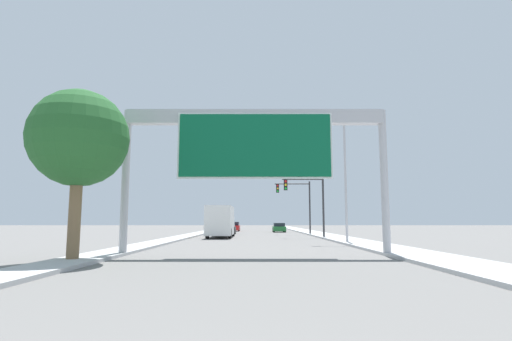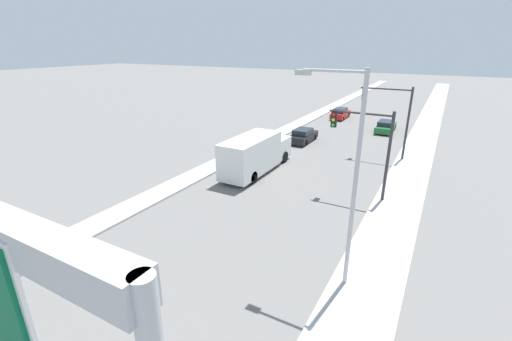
{
  "view_description": "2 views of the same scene",
  "coord_description": "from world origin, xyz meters",
  "px_view_note": "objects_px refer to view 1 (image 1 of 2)",
  "views": [
    {
      "loc": [
        0.05,
        -1.75,
        1.69
      ],
      "look_at": [
        0.0,
        22.16,
        4.7
      ],
      "focal_mm": 28.0,
      "sensor_mm": 36.0,
      "label": 1
    },
    {
      "loc": [
        9.47,
        15.56,
        10.01
      ],
      "look_at": [
        0.13,
        32.38,
        2.86
      ],
      "focal_mm": 24.0,
      "sensor_mm": 36.0,
      "label": 2
    }
  ],
  "objects_px": {
    "sign_gantry": "(256,139)",
    "traffic_light_mid_block": "(300,199)",
    "car_far_center": "(235,227)",
    "traffic_light_near_intersection": "(311,196)",
    "street_lamp_right": "(342,171)",
    "car_near_left": "(280,228)",
    "car_mid_left": "(229,229)",
    "truck_box_primary": "(222,222)",
    "palm_tree_foreground": "(80,139)"
  },
  "relations": [
    {
      "from": "sign_gantry",
      "to": "traffic_light_mid_block",
      "type": "relative_size",
      "value": 2.02
    },
    {
      "from": "car_far_center",
      "to": "traffic_light_mid_block",
      "type": "relative_size",
      "value": 0.68
    },
    {
      "from": "car_far_center",
      "to": "traffic_light_near_intersection",
      "type": "height_order",
      "value": "traffic_light_near_intersection"
    },
    {
      "from": "sign_gantry",
      "to": "traffic_light_mid_block",
      "type": "bearing_deg",
      "value": 79.86
    },
    {
      "from": "street_lamp_right",
      "to": "car_near_left",
      "type": "bearing_deg",
      "value": 95.71
    },
    {
      "from": "street_lamp_right",
      "to": "car_far_center",
      "type": "bearing_deg",
      "value": 105.87
    },
    {
      "from": "car_far_center",
      "to": "sign_gantry",
      "type": "bearing_deg",
      "value": -85.62
    },
    {
      "from": "car_far_center",
      "to": "street_lamp_right",
      "type": "bearing_deg",
      "value": -74.13
    },
    {
      "from": "street_lamp_right",
      "to": "car_mid_left",
      "type": "bearing_deg",
      "value": 115.45
    },
    {
      "from": "traffic_light_mid_block",
      "to": "truck_box_primary",
      "type": "bearing_deg",
      "value": -134.22
    },
    {
      "from": "car_far_center",
      "to": "traffic_light_mid_block",
      "type": "height_order",
      "value": "traffic_light_mid_block"
    },
    {
      "from": "truck_box_primary",
      "to": "palm_tree_foreground",
      "type": "xyz_separation_m",
      "value": [
        -3.93,
        -24.07,
        3.52
      ]
    },
    {
      "from": "sign_gantry",
      "to": "traffic_light_mid_block",
      "type": "xyz_separation_m",
      "value": [
        5.39,
        30.14,
        -1.32
      ]
    },
    {
      "from": "car_far_center",
      "to": "truck_box_primary",
      "type": "distance_m",
      "value": 24.73
    },
    {
      "from": "palm_tree_foreground",
      "to": "traffic_light_near_intersection",
      "type": "bearing_deg",
      "value": 61.0
    },
    {
      "from": "traffic_light_near_intersection",
      "to": "street_lamp_right",
      "type": "height_order",
      "value": "street_lamp_right"
    },
    {
      "from": "car_near_left",
      "to": "palm_tree_foreground",
      "type": "bearing_deg",
      "value": -104.02
    },
    {
      "from": "truck_box_primary",
      "to": "traffic_light_mid_block",
      "type": "height_order",
      "value": "traffic_light_mid_block"
    },
    {
      "from": "car_near_left",
      "to": "truck_box_primary",
      "type": "xyz_separation_m",
      "value": [
        -7.0,
        -19.67,
        0.94
      ]
    },
    {
      "from": "truck_box_primary",
      "to": "sign_gantry",
      "type": "bearing_deg",
      "value": -80.54
    },
    {
      "from": "car_far_center",
      "to": "traffic_light_near_intersection",
      "type": "distance_m",
      "value": 27.31
    },
    {
      "from": "car_mid_left",
      "to": "street_lamp_right",
      "type": "distance_m",
      "value": 23.79
    },
    {
      "from": "sign_gantry",
      "to": "car_far_center",
      "type": "distance_m",
      "value": 46.13
    },
    {
      "from": "traffic_light_near_intersection",
      "to": "street_lamp_right",
      "type": "distance_m",
      "value": 9.81
    },
    {
      "from": "street_lamp_right",
      "to": "palm_tree_foreground",
      "type": "bearing_deg",
      "value": -135.81
    },
    {
      "from": "palm_tree_foreground",
      "to": "street_lamp_right",
      "type": "height_order",
      "value": "street_lamp_right"
    },
    {
      "from": "car_far_center",
      "to": "palm_tree_foreground",
      "type": "relative_size",
      "value": 0.62
    },
    {
      "from": "palm_tree_foreground",
      "to": "street_lamp_right",
      "type": "xyz_separation_m",
      "value": [
        13.94,
        13.56,
        0.32
      ]
    },
    {
      "from": "car_far_center",
      "to": "palm_tree_foreground",
      "type": "bearing_deg",
      "value": -94.6
    },
    {
      "from": "sign_gantry",
      "to": "traffic_light_near_intersection",
      "type": "bearing_deg",
      "value": 74.89
    },
    {
      "from": "traffic_light_near_intersection",
      "to": "truck_box_primary",
      "type": "bearing_deg",
      "value": 174.49
    },
    {
      "from": "truck_box_primary",
      "to": "traffic_light_near_intersection",
      "type": "height_order",
      "value": "traffic_light_near_intersection"
    },
    {
      "from": "sign_gantry",
      "to": "truck_box_primary",
      "type": "xyz_separation_m",
      "value": [
        -3.5,
        21.0,
        -4.14
      ]
    },
    {
      "from": "car_mid_left",
      "to": "traffic_light_mid_block",
      "type": "height_order",
      "value": "traffic_light_mid_block"
    },
    {
      "from": "car_near_left",
      "to": "street_lamp_right",
      "type": "relative_size",
      "value": 0.52
    },
    {
      "from": "sign_gantry",
      "to": "car_far_center",
      "type": "bearing_deg",
      "value": 94.38
    },
    {
      "from": "traffic_light_near_intersection",
      "to": "street_lamp_right",
      "type": "xyz_separation_m",
      "value": [
        1.08,
        -9.66,
        1.33
      ]
    },
    {
      "from": "truck_box_primary",
      "to": "traffic_light_mid_block",
      "type": "relative_size",
      "value": 1.31
    },
    {
      "from": "traffic_light_mid_block",
      "to": "street_lamp_right",
      "type": "distance_m",
      "value": 19.71
    },
    {
      "from": "car_far_center",
      "to": "traffic_light_near_intersection",
      "type": "bearing_deg",
      "value": -70.74
    },
    {
      "from": "sign_gantry",
      "to": "car_mid_left",
      "type": "bearing_deg",
      "value": 96.33
    },
    {
      "from": "sign_gantry",
      "to": "traffic_light_near_intersection",
      "type": "relative_size",
      "value": 2.17
    },
    {
      "from": "car_mid_left",
      "to": "truck_box_primary",
      "type": "distance_m",
      "value": 10.57
    },
    {
      "from": "car_near_left",
      "to": "car_far_center",
      "type": "relative_size",
      "value": 1.07
    },
    {
      "from": "sign_gantry",
      "to": "car_mid_left",
      "type": "relative_size",
      "value": 3.0
    },
    {
      "from": "car_near_left",
      "to": "traffic_light_mid_block",
      "type": "relative_size",
      "value": 0.73
    },
    {
      "from": "car_mid_left",
      "to": "palm_tree_foreground",
      "type": "height_order",
      "value": "palm_tree_foreground"
    },
    {
      "from": "traffic_light_near_intersection",
      "to": "traffic_light_mid_block",
      "type": "height_order",
      "value": "traffic_light_mid_block"
    },
    {
      "from": "traffic_light_near_intersection",
      "to": "traffic_light_mid_block",
      "type": "bearing_deg",
      "value": 90.26
    },
    {
      "from": "sign_gantry",
      "to": "car_near_left",
      "type": "height_order",
      "value": "sign_gantry"
    }
  ]
}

